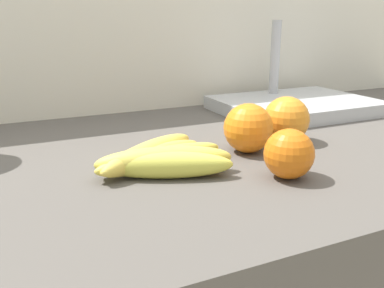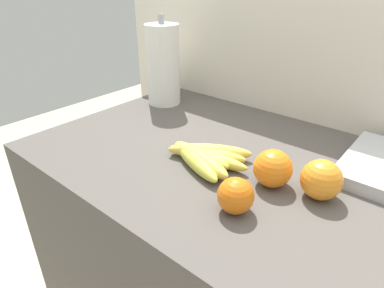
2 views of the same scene
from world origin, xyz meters
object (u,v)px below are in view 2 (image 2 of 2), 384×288
(banana_bunch, at_px, (203,157))
(orange_right, at_px, (273,168))
(orange_front, at_px, (236,196))
(orange_far_right, at_px, (321,180))
(paper_towel_roll, at_px, (163,65))

(banana_bunch, relative_size, orange_right, 2.59)
(orange_front, bearing_deg, orange_far_right, 54.18)
(orange_right, bearing_deg, banana_bunch, -171.63)
(banana_bunch, xyz_separation_m, orange_front, (0.16, -0.10, 0.02))
(orange_right, distance_m, orange_far_right, 0.10)
(paper_towel_roll, bearing_deg, orange_front, -33.44)
(orange_far_right, distance_m, orange_front, 0.18)
(banana_bunch, distance_m, orange_far_right, 0.27)
(banana_bunch, xyz_separation_m, paper_towel_roll, (-0.37, 0.25, 0.11))
(paper_towel_roll, bearing_deg, orange_right, -22.44)
(banana_bunch, bearing_deg, orange_far_right, 10.29)
(paper_towel_roll, bearing_deg, orange_far_right, -17.45)
(orange_right, relative_size, orange_front, 1.17)
(orange_far_right, xyz_separation_m, paper_towel_roll, (-0.63, 0.20, 0.09))
(orange_right, relative_size, paper_towel_roll, 0.28)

